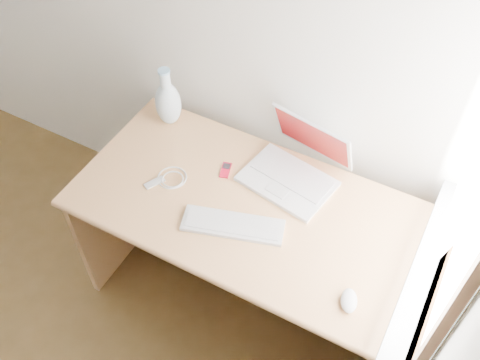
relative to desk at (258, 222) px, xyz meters
The scene contains 9 objects.
window 1.04m from the desk, ahead, with size 0.11×0.99×1.10m.
desk is the anchor object (origin of this frame).
laptop 0.32m from the desk, 59.80° to the left, with size 0.41×0.36×0.25m.
external_keyboard 0.31m from the desk, 92.03° to the right, with size 0.42×0.23×0.02m.
mouse 0.64m from the desk, 31.18° to the right, with size 0.06×0.10×0.03m, color white.
ipod 0.29m from the desk, behind, with size 0.06×0.09×0.01m.
cable_coil 0.43m from the desk, 162.01° to the right, with size 0.13×0.13×0.01m, color silver.
remote 0.49m from the desk, 156.87° to the right, with size 0.03×0.09×0.01m, color silver.
vase 0.67m from the desk, 162.60° to the left, with size 0.12×0.12×0.30m.
Camera 1 is at (1.58, 0.12, 2.46)m, focal length 40.00 mm.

